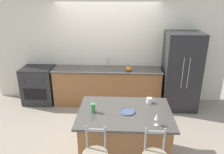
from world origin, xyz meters
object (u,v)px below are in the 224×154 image
at_px(tumbler_cup, 93,108).
at_px(wine_glass, 157,117).
at_px(refrigerator, 181,71).
at_px(coffee_mug, 149,100).
at_px(pumpkin_decoration, 129,69).
at_px(dinner_plate, 128,112).
at_px(oven_range, 39,85).

bearing_deg(tumbler_cup, wine_glass, -18.35).
distance_m(refrigerator, wine_glass, 2.47).
relative_size(coffee_mug, pumpkin_decoration, 0.81).
distance_m(dinner_plate, wine_glass, 0.54).
height_order(wine_glass, tumbler_cup, wine_glass).
xyz_separation_m(wine_glass, coffee_mug, (-0.02, 0.68, -0.09)).
bearing_deg(coffee_mug, wine_glass, -88.04).
bearing_deg(pumpkin_decoration, oven_range, 176.70).
xyz_separation_m(wine_glass, tumbler_cup, (-0.95, 0.32, -0.06)).
xyz_separation_m(coffee_mug, tumbler_cup, (-0.93, -0.37, 0.03)).
height_order(refrigerator, coffee_mug, refrigerator).
bearing_deg(wine_glass, refrigerator, 68.63).
bearing_deg(wine_glass, oven_range, 138.02).
distance_m(oven_range, tumbler_cup, 2.70).
height_order(coffee_mug, pumpkin_decoration, pumpkin_decoration).
bearing_deg(refrigerator, oven_range, 178.84).
height_order(refrigerator, dinner_plate, refrigerator).
height_order(oven_range, dinner_plate, oven_range).
bearing_deg(oven_range, refrigerator, -1.16).
bearing_deg(dinner_plate, oven_range, 137.77).
distance_m(wine_glass, coffee_mug, 0.69).
bearing_deg(dinner_plate, pumpkin_decoration, 88.31).
xyz_separation_m(oven_range, coffee_mug, (2.61, -1.68, 0.48)).
distance_m(dinner_plate, tumbler_cup, 0.55).
xyz_separation_m(refrigerator, wine_glass, (-0.90, -2.30, 0.11)).
height_order(dinner_plate, pumpkin_decoration, pumpkin_decoration).
bearing_deg(refrigerator, coffee_mug, -119.73).
height_order(dinner_plate, tumbler_cup, tumbler_cup).
bearing_deg(coffee_mug, tumbler_cup, -158.46).
bearing_deg(wine_glass, pumpkin_decoration, 98.84).
distance_m(dinner_plate, pumpkin_decoration, 1.89).
distance_m(wine_glass, tumbler_cup, 1.00).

